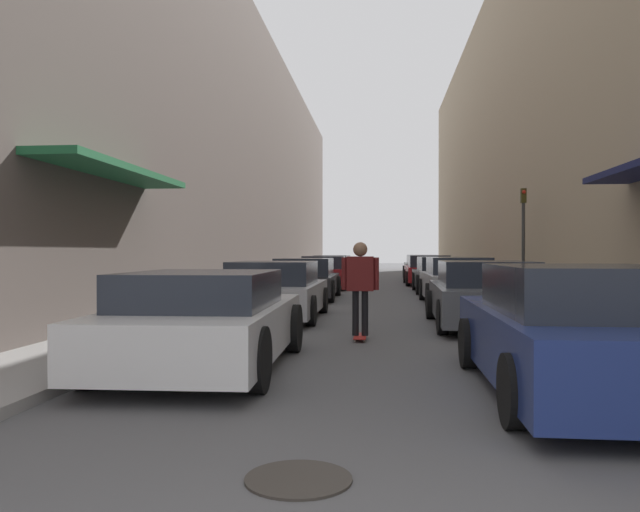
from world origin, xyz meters
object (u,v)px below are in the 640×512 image
parked_car_right_3 (441,275)px  parked_car_right_5 (422,267)px  parked_car_left_1 (275,291)px  parked_car_left_3 (325,273)px  parked_car_right_4 (428,271)px  manhole_cover (298,479)px  parked_car_left_4 (333,269)px  parked_car_right_0 (579,333)px  parked_car_left_0 (205,320)px  skateboarder (360,280)px  parked_car_right_2 (457,281)px  traffic_light (523,229)px  parked_car_right_1 (485,295)px  parked_car_left_2 (305,279)px

parked_car_right_3 → parked_car_right_5: size_ratio=0.89×
parked_car_left_1 → parked_car_right_3: size_ratio=1.05×
parked_car_left_3 → parked_car_right_4: 5.41m
manhole_cover → parked_car_left_4: bearing=93.9°
parked_car_right_0 → manhole_cover: (-2.55, -2.64, -0.64)m
parked_car_left_4 → parked_car_left_0: bearing=-89.7°
parked_car_left_3 → parked_car_right_4: size_ratio=0.90×
parked_car_right_5 → skateboarder: (-2.53, -23.20, 0.36)m
parked_car_right_2 → traffic_light: bearing=41.3°
parked_car_left_3 → traffic_light: bearing=-37.9°
parked_car_right_0 → parked_car_right_4: parked_car_right_0 is taller
parked_car_left_1 → manhole_cover: parked_car_left_1 is taller
parked_car_left_4 → skateboarder: (2.00, -19.91, 0.37)m
parked_car_left_1 → parked_car_right_5: bearing=77.4°
parked_car_left_1 → parked_car_right_5: parked_car_right_5 is taller
parked_car_left_0 → parked_car_right_1: parked_car_right_1 is taller
parked_car_left_0 → parked_car_left_4: size_ratio=0.91×
skateboarder → parked_car_left_1: bearing=122.4°
parked_car_right_4 → parked_car_right_5: size_ratio=0.97×
parked_car_left_3 → parked_car_right_4: parked_car_right_4 is taller
parked_car_right_0 → parked_car_right_1: bearing=89.9°
parked_car_left_1 → parked_car_right_4: (4.42, 14.61, 0.03)m
parked_car_left_4 → skateboarder: bearing=-84.3°
parked_car_right_5 → traffic_light: size_ratio=1.39×
parked_car_right_1 → parked_car_right_5: 21.15m
parked_car_left_0 → parked_car_left_1: bearing=91.1°
parked_car_right_2 → parked_car_right_5: parked_car_right_2 is taller
parked_car_left_3 → parked_car_right_2: parked_car_right_2 is taller
parked_car_right_3 → parked_car_right_1: bearing=-90.6°
parked_car_left_4 → parked_car_right_2: 13.32m
parked_car_right_3 → parked_car_right_4: parked_car_right_4 is taller
parked_car_left_0 → parked_car_right_3: (4.35, 15.07, 0.02)m
parked_car_left_2 → skateboarder: size_ratio=2.77×
parked_car_right_4 → traffic_light: (2.28, -8.38, 1.55)m
parked_car_left_3 → parked_car_right_1: size_ratio=0.93×
parked_car_left_3 → parked_car_right_1: 13.16m
parked_car_left_0 → parked_car_right_2: parked_car_right_2 is taller
parked_car_left_4 → manhole_cover: parked_car_left_4 is taller
parked_car_right_3 → manhole_cover: (-2.68, -18.77, -0.62)m
parked_car_right_2 → manhole_cover: (-2.67, -13.81, -0.63)m
parked_car_right_0 → parked_car_right_1: parked_car_right_0 is taller
skateboarder → parked_car_right_1: bearing=40.8°
parked_car_left_3 → traffic_light: traffic_light is taller
manhole_cover → parked_car_right_3: bearing=81.9°
parked_car_left_2 → traffic_light: 6.93m
parked_car_right_4 → manhole_cover: bearing=-96.2°
parked_car_left_3 → skateboarder: size_ratio=2.45×
traffic_light → parked_car_left_4: bearing=122.5°
traffic_light → parked_car_right_1: bearing=-107.9°
parked_car_left_3 → traffic_light: 8.55m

